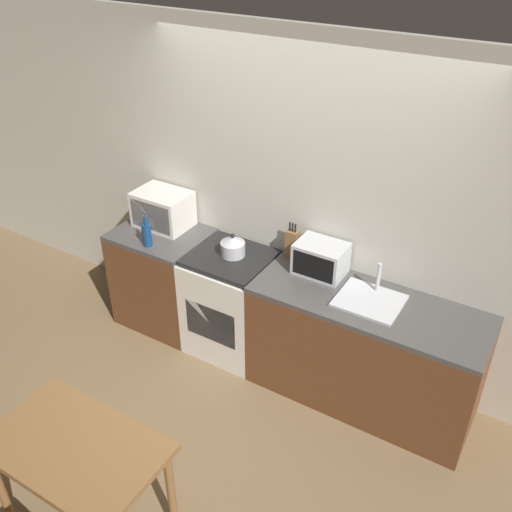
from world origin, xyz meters
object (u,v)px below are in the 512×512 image
at_px(microwave, 163,209).
at_px(toaster_oven, 321,259).
at_px(stove_range, 232,302).
at_px(bottle, 147,234).
at_px(dining_table, 77,458).
at_px(kettle, 233,246).

relative_size(microwave, toaster_oven, 1.24).
bearing_deg(stove_range, toaster_oven, 12.50).
xyz_separation_m(bottle, dining_table, (0.86, -1.65, -0.36)).
height_order(kettle, microwave, microwave).
distance_m(microwave, toaster_oven, 1.45).
bearing_deg(dining_table, toaster_oven, 76.03).
xyz_separation_m(microwave, toaster_oven, (1.45, 0.03, -0.03)).
distance_m(kettle, bottle, 0.71).
relative_size(stove_range, toaster_oven, 2.45).
bearing_deg(microwave, kettle, -6.97).
height_order(kettle, toaster_oven, toaster_oven).
bearing_deg(kettle, toaster_oven, 10.46).
relative_size(stove_range, microwave, 1.98).
bearing_deg(microwave, bottle, -73.21).
distance_m(stove_range, kettle, 0.53).
xyz_separation_m(microwave, dining_table, (0.95, -1.97, -0.41)).
relative_size(kettle, toaster_oven, 0.53).
bearing_deg(kettle, microwave, 173.03).
xyz_separation_m(bottle, toaster_oven, (1.36, 0.36, 0.02)).
bearing_deg(kettle, bottle, -160.82).
distance_m(stove_range, microwave, 0.98).
distance_m(bottle, dining_table, 1.89).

